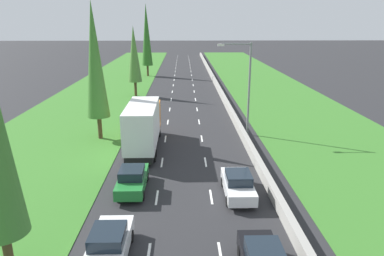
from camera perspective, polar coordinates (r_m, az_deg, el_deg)
The scene contains 13 objects.
ground_plane at distance 61.07m, azimuth -1.39°, elevation 6.26°, with size 300.00×300.00×0.00m, color #28282B.
grass_verge_left at distance 62.36m, azimuth -13.16°, elevation 6.07°, with size 14.00×140.00×0.04m, color #387528.
grass_verge_right at distance 62.73m, azimuth 11.91°, elevation 6.21°, with size 14.00×140.00×0.04m, color #387528.
median_barrier at distance 61.26m, azimuth 3.98°, elevation 6.67°, with size 0.44×120.00×0.85m, color #9E9B93.
lane_markings at distance 61.07m, azimuth -1.39°, elevation 6.27°, with size 3.64×116.00×0.01m.
white_sedan_left_lane at distance 18.30m, azimuth -12.93°, elevation -17.46°, with size 1.82×4.50×1.64m.
white_sedan_right_lane at distance 23.76m, azimuth 7.25°, elevation -8.77°, with size 1.82×4.50×1.64m.
green_sedan_left_lane at distance 24.57m, azimuth -9.36°, elevation -7.97°, with size 1.82×4.50×1.64m.
white_box_truck_left_lane at distance 31.77m, azimuth -7.64°, elevation 0.45°, with size 2.46×9.40×4.18m.
poplar_tree_second at distance 34.51m, azimuth -15.05°, elevation 10.20°, with size 2.12×2.12×12.75m.
poplar_tree_third at distance 54.48m, azimuth -9.11°, elevation 11.38°, with size 2.06×2.06×10.27m.
poplar_tree_fourth at distance 74.64m, azimuth -7.17°, elevation 14.31°, with size 2.15×2.15×14.17m.
street_light_mast at distance 35.22m, azimuth 8.47°, elevation 7.09°, with size 3.20×0.28×9.00m.
Camera 1 is at (-0.01, -0.08, 10.93)m, focal length 33.89 mm.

